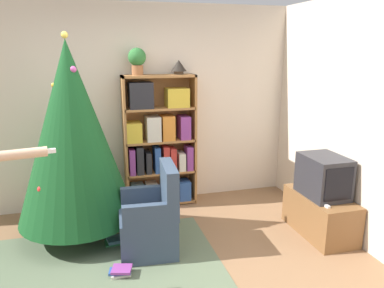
{
  "coord_description": "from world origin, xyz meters",
  "views": [
    {
      "loc": [
        -0.49,
        -2.81,
        2.04
      ],
      "look_at": [
        0.54,
        0.91,
        1.05
      ],
      "focal_mm": 35.0,
      "sensor_mm": 36.0,
      "label": 1
    }
  ],
  "objects_px": {
    "television": "(324,176)",
    "christmas_tree": "(72,133)",
    "bookshelf": "(159,143)",
    "armchair": "(151,222)",
    "potted_plant": "(137,59)",
    "table_lamp": "(179,66)"
  },
  "relations": [
    {
      "from": "television",
      "to": "christmas_tree",
      "type": "height_order",
      "value": "christmas_tree"
    },
    {
      "from": "television",
      "to": "christmas_tree",
      "type": "xyz_separation_m",
      "value": [
        -2.61,
        0.67,
        0.49
      ]
    },
    {
      "from": "bookshelf",
      "to": "armchair",
      "type": "xyz_separation_m",
      "value": [
        -0.31,
        -1.18,
        -0.52
      ]
    },
    {
      "from": "television",
      "to": "potted_plant",
      "type": "bearing_deg",
      "value": 144.13
    },
    {
      "from": "armchair",
      "to": "table_lamp",
      "type": "height_order",
      "value": "table_lamp"
    },
    {
      "from": "armchair",
      "to": "table_lamp",
      "type": "relative_size",
      "value": 4.6
    },
    {
      "from": "potted_plant",
      "to": "bookshelf",
      "type": "bearing_deg",
      "value": -2.07
    },
    {
      "from": "television",
      "to": "potted_plant",
      "type": "relative_size",
      "value": 1.65
    },
    {
      "from": "bookshelf",
      "to": "christmas_tree",
      "type": "bearing_deg",
      "value": -148.21
    },
    {
      "from": "christmas_tree",
      "to": "potted_plant",
      "type": "xyz_separation_m",
      "value": [
        0.79,
        0.65,
        0.74
      ]
    },
    {
      "from": "television",
      "to": "potted_plant",
      "type": "distance_m",
      "value": 2.57
    },
    {
      "from": "television",
      "to": "table_lamp",
      "type": "distance_m",
      "value": 2.18
    },
    {
      "from": "armchair",
      "to": "bookshelf",
      "type": "bearing_deg",
      "value": 169.15
    },
    {
      "from": "bookshelf",
      "to": "christmas_tree",
      "type": "xyz_separation_m",
      "value": [
        -1.03,
        -0.64,
        0.33
      ]
    },
    {
      "from": "television",
      "to": "armchair",
      "type": "height_order",
      "value": "armchair"
    },
    {
      "from": "bookshelf",
      "to": "christmas_tree",
      "type": "relative_size",
      "value": 0.78
    },
    {
      "from": "christmas_tree",
      "to": "armchair",
      "type": "xyz_separation_m",
      "value": [
        0.72,
        -0.54,
        -0.85
      ]
    },
    {
      "from": "armchair",
      "to": "potted_plant",
      "type": "relative_size",
      "value": 2.8
    },
    {
      "from": "television",
      "to": "table_lamp",
      "type": "bearing_deg",
      "value": 134.69
    },
    {
      "from": "potted_plant",
      "to": "table_lamp",
      "type": "relative_size",
      "value": 1.64
    },
    {
      "from": "potted_plant",
      "to": "table_lamp",
      "type": "xyz_separation_m",
      "value": [
        0.52,
        -0.0,
        -0.09
      ]
    },
    {
      "from": "armchair",
      "to": "table_lamp",
      "type": "bearing_deg",
      "value": 157.66
    }
  ]
}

